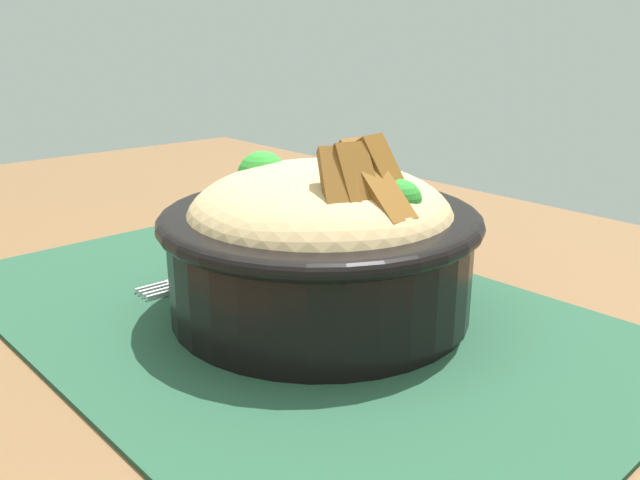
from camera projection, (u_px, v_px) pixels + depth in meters
The scene contains 4 objects.
table at pixel (273, 420), 0.45m from camera, with size 1.38×0.83×0.75m.
placemat at pixel (281, 311), 0.45m from camera, with size 0.47×0.31×0.00m, color #1E422D.
bowl at pixel (320, 239), 0.43m from camera, with size 0.24×0.24×0.12m.
fork at pixel (215, 275), 0.50m from camera, with size 0.02×0.14×0.00m.
Camera 1 is at (-0.32, 0.23, 0.94)m, focal length 36.77 mm.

